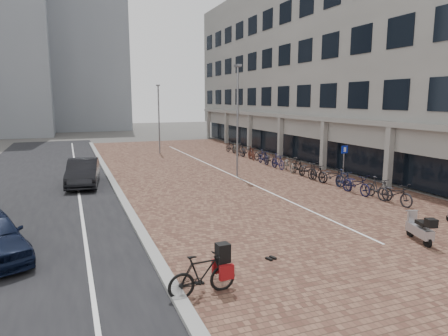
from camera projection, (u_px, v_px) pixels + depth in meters
ground at (281, 227)px, 15.30m from camera, size 140.00×140.00×0.00m
plaza_brick at (220, 171)px, 27.04m from camera, size 14.50×42.00×0.04m
street_asphalt at (40, 183)px, 23.13m from camera, size 8.00×50.00×0.03m
curb at (110, 178)px, 24.51m from camera, size 0.35×42.00×0.14m
lane_line at (77, 181)px, 23.84m from camera, size 0.12×44.00×0.00m
parking_line at (222, 171)px, 27.11m from camera, size 0.10×30.00×0.00m
office_building at (327, 54)px, 33.20m from camera, size 8.40×40.00×15.00m
bg_towers at (4, 28)px, 52.84m from camera, size 33.00×23.00×32.00m
car_dark at (83, 173)px, 22.42m from camera, size 2.08×4.67×1.49m
hero_bike at (202, 274)px, 9.85m from camera, size 1.80×0.62×1.25m
shoes at (271, 259)px, 12.08m from camera, size 0.39×0.36×0.08m
scooter_back at (420, 228)px, 13.54m from camera, size 0.84×1.52×1.00m
parking_sign at (344, 158)px, 23.35m from camera, size 0.44×0.10×2.13m
lamp_near at (237, 123)px, 24.49m from camera, size 0.12×0.12×6.74m
lamp_far at (159, 120)px, 35.26m from camera, size 0.12×0.12×5.95m
bike_row at (286, 163)px, 27.24m from camera, size 1.26×21.46×1.05m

